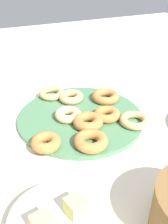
% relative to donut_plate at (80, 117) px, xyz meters
% --- Properties ---
extents(ground_plane, '(2.40, 2.40, 0.00)m').
position_rel_donut_plate_xyz_m(ground_plane, '(0.00, 0.00, -0.01)').
color(ground_plane, beige).
extents(donut_plate, '(0.39, 0.39, 0.01)m').
position_rel_donut_plate_xyz_m(donut_plate, '(0.00, 0.00, 0.00)').
color(donut_plate, '#4C7F56').
rests_on(donut_plate, ground_plane).
extents(donut_0, '(0.09, 0.09, 0.03)m').
position_rel_donut_plate_xyz_m(donut_0, '(-0.07, 0.04, 0.02)').
color(donut_0, '#BC7A3D').
rests_on(donut_0, donut_plate).
extents(donut_1, '(0.13, 0.13, 0.03)m').
position_rel_donut_plate_xyz_m(donut_1, '(-0.12, -0.06, 0.02)').
color(donut_1, '#BC7A3D').
rests_on(donut_1, donut_plate).
extents(donut_2, '(0.12, 0.12, 0.03)m').
position_rel_donut_plate_xyz_m(donut_2, '(0.04, -0.00, 0.02)').
color(donut_2, '#EABC84').
rests_on(donut_2, donut_plate).
extents(donut_3, '(0.13, 0.13, 0.03)m').
position_rel_donut_plate_xyz_m(donut_3, '(0.03, 0.15, 0.02)').
color(donut_3, '#BC7A3D').
rests_on(donut_3, donut_plate).
extents(donut_4, '(0.12, 0.12, 0.02)m').
position_rel_donut_plate_xyz_m(donut_4, '(0.05, -0.16, 0.02)').
color(donut_4, tan).
rests_on(donut_4, donut_plate).
extents(donut_5, '(0.09, 0.09, 0.03)m').
position_rel_donut_plate_xyz_m(donut_5, '(-0.01, -0.10, 0.02)').
color(donut_5, tan).
rests_on(donut_5, donut_plate).
extents(donut_6, '(0.09, 0.09, 0.03)m').
position_rel_donut_plate_xyz_m(donut_6, '(0.14, 0.11, 0.02)').
color(donut_6, '#BC7A3D').
rests_on(donut_6, donut_plate).
extents(donut_7, '(0.12, 0.12, 0.02)m').
position_rel_donut_plate_xyz_m(donut_7, '(-0.13, 0.10, 0.02)').
color(donut_7, tan).
rests_on(donut_7, donut_plate).
extents(donut_8, '(0.11, 0.11, 0.03)m').
position_rel_donut_plate_xyz_m(donut_8, '(0.00, 0.06, 0.02)').
color(donut_8, '#BC7A3D').
rests_on(donut_8, donut_plate).
extents(fruit_bowl, '(0.20, 0.20, 0.03)m').
position_rel_donut_plate_xyz_m(fruit_bowl, '(0.18, 0.35, 0.01)').
color(fruit_bowl, silver).
rests_on(fruit_bowl, ground_plane).
extents(melon_chunk_left, '(0.04, 0.04, 0.04)m').
position_rel_donut_plate_xyz_m(melon_chunk_left, '(0.15, 0.35, 0.04)').
color(melon_chunk_left, '#DBD67A').
rests_on(melon_chunk_left, fruit_bowl).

